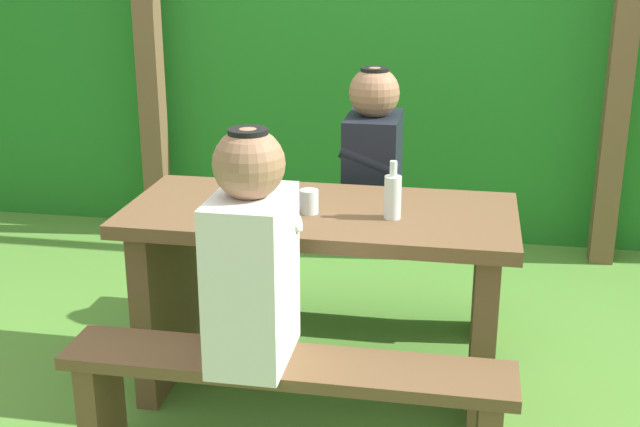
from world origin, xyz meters
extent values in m
plane|color=#518932|center=(0.00, 0.00, 0.00)|extent=(12.00, 12.00, 0.00)
cube|color=#217622|center=(0.00, 2.14, 0.80)|extent=(6.40, 0.78, 1.61)
cube|color=brown|center=(-1.24, 1.57, 1.06)|extent=(0.12, 0.12, 2.12)
cube|color=brown|center=(1.24, 1.57, 1.06)|extent=(0.12, 0.12, 2.12)
cube|color=brown|center=(0.00, 0.00, 0.70)|extent=(1.40, 0.64, 0.05)
cube|color=brown|center=(-0.60, 0.00, 0.34)|extent=(0.08, 0.54, 0.68)
cube|color=brown|center=(0.60, 0.00, 0.34)|extent=(0.08, 0.54, 0.68)
cube|color=brown|center=(0.00, -0.59, 0.41)|extent=(1.40, 0.24, 0.04)
cube|color=brown|center=(-0.62, -0.59, 0.20)|extent=(0.07, 0.22, 0.39)
cube|color=brown|center=(0.00, 0.59, 0.41)|extent=(1.40, 0.24, 0.04)
cube|color=brown|center=(-0.62, 0.59, 0.20)|extent=(0.07, 0.22, 0.39)
cube|color=brown|center=(0.62, 0.59, 0.20)|extent=(0.07, 0.22, 0.39)
cube|color=white|center=(-0.10, -0.59, 0.69)|extent=(0.22, 0.34, 0.52)
sphere|color=#936B4C|center=(-0.10, -0.59, 1.05)|extent=(0.21, 0.21, 0.21)
cylinder|color=black|center=(-0.10, -0.59, 1.14)|extent=(0.12, 0.12, 0.02)
cylinder|color=white|center=(-0.10, -0.45, 0.80)|extent=(0.25, 0.07, 0.15)
cube|color=black|center=(0.12, 0.59, 0.69)|extent=(0.22, 0.34, 0.52)
sphere|color=#936B4C|center=(0.12, 0.59, 1.05)|extent=(0.21, 0.21, 0.21)
cylinder|color=black|center=(0.12, 0.59, 1.14)|extent=(0.12, 0.12, 0.02)
cylinder|color=black|center=(0.12, 0.45, 0.80)|extent=(0.25, 0.07, 0.15)
cylinder|color=silver|center=(-0.03, -0.06, 0.77)|extent=(0.07, 0.07, 0.09)
cylinder|color=silver|center=(0.27, -0.06, 0.80)|extent=(0.06, 0.06, 0.15)
cylinder|color=silver|center=(0.27, -0.06, 0.91)|extent=(0.03, 0.03, 0.05)
cube|color=black|center=(-0.13, -0.13, 0.73)|extent=(0.11, 0.16, 0.01)
camera|label=1|loc=(0.51, -2.82, 1.67)|focal=47.14mm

